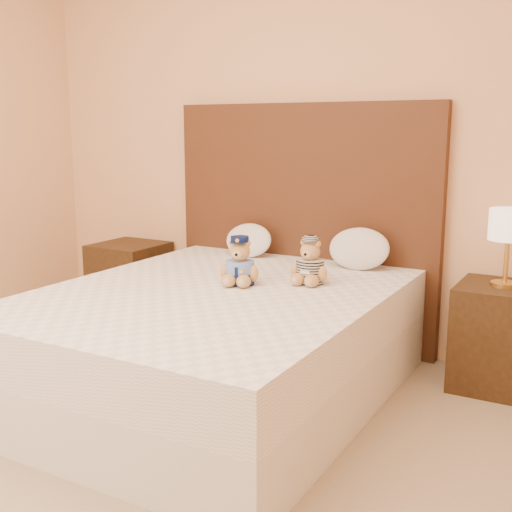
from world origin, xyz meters
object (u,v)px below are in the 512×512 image
Objects in this scene: nightstand_left at (130,282)px; pillow_right at (359,247)px; bed at (216,342)px; teddy_police at (240,261)px; lamp at (509,229)px; pillow_left at (249,239)px; teddy_prisoner at (310,261)px; nightstand_right at (500,337)px.

pillow_right is (1.69, 0.03, 0.40)m from nightstand_left.
teddy_police reaches higher than bed.
teddy_police is (-1.20, -0.64, -0.17)m from lamp.
pillow_left reaches higher than bed.
nightstand_left is 1.03m from pillow_left.
lamp is at bearing 25.19° from teddy_prisoner.
nightstand_left is at bearing 180.00° from nightstand_right.
teddy_prisoner is 0.80m from pillow_left.
bed is at bearing -136.64° from teddy_prisoner.
bed is 5.52× the size of pillow_right.
bed is at bearing -118.18° from pillow_right.
nightstand_right is 1.38× the size of lamp.
lamp reaches higher than pillow_right.
bed is 6.28× the size of pillow_left.
lamp is at bearing 180.00° from nightstand_right.
teddy_police is at bearing -26.31° from nightstand_left.
pillow_right is (0.09, 0.48, 0.01)m from teddy_prisoner.
nightstand_left is 1.52× the size of pillow_right.
bed is 1.48m from nightstand_left.
bed is at bearing -70.64° from pillow_left.
pillow_left is at bearing 178.89° from nightstand_right.
bed is at bearing -121.15° from teddy_police.
bed is 1.59m from lamp.
lamp is (1.25, 0.80, 0.57)m from bed.
nightstand_left is at bearing 163.03° from teddy_prisoner.
pillow_right is at bearing 177.87° from nightstand_right.
pillow_right reaches higher than nightstand_right.
bed is 1.02m from pillow_right.
nightstand_left is at bearing -178.99° from pillow_right.
nightstand_left is 1.74m from pillow_right.
teddy_prisoner reaches higher than nightstand_left.
bed is 3.64× the size of nightstand_right.
nightstand_left is at bearing 138.87° from teddy_police.
teddy_police is 0.36m from teddy_prisoner.
nightstand_left and nightstand_right have the same top height.
bed is at bearing -147.38° from nightstand_right.
nightstand_right is 1.08m from teddy_prisoner.
teddy_prisoner is at bearing 44.75° from bed.
bed is 3.64× the size of nightstand_left.
bed is 8.39× the size of teddy_prisoner.
nightstand_right is at bearing 32.62° from bed.
teddy_police is (1.30, -0.64, 0.40)m from nightstand_left.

